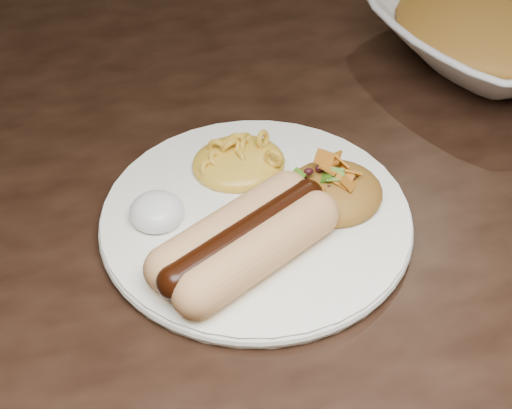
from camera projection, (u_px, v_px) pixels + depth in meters
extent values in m
cube|color=black|center=(200.00, 208.00, 0.69)|extent=(1.60, 0.90, 0.04)
cylinder|color=white|center=(256.00, 219.00, 0.64)|extent=(0.27, 0.27, 0.01)
cylinder|color=#E4A46C|center=(251.00, 255.00, 0.58)|extent=(0.13, 0.09, 0.04)
cylinder|color=#E4A46C|center=(239.00, 226.00, 0.60)|extent=(0.13, 0.09, 0.04)
cylinder|color=black|center=(245.00, 237.00, 0.59)|extent=(0.13, 0.08, 0.03)
ellipsoid|color=gold|center=(239.00, 153.00, 0.67)|extent=(0.10, 0.10, 0.03)
ellipsoid|color=white|center=(156.00, 207.00, 0.62)|extent=(0.05, 0.05, 0.03)
ellipsoid|color=red|center=(334.00, 189.00, 0.65)|extent=(0.08, 0.08, 0.03)
imported|color=silver|center=(499.00, 32.00, 0.81)|extent=(0.30, 0.30, 0.06)
ellipsoid|color=red|center=(503.00, 15.00, 0.80)|extent=(0.26, 0.26, 0.05)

